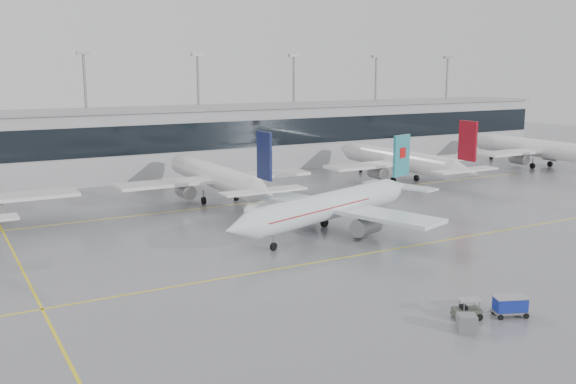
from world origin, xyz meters
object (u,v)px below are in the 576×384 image
baggage_tug (467,312)px  gse_unit (467,323)px  air_canada_jet (335,205)px  baggage_cart (510,305)px

baggage_tug → gse_unit: baggage_tug is taller
air_canada_jet → gse_unit: size_ratio=24.76×
air_canada_jet → baggage_tug: bearing=59.3°
air_canada_jet → baggage_cart: bearing=66.2°
baggage_tug → baggage_cart: 3.62m
air_canada_jet → gse_unit: (-8.07, -29.99, -2.69)m
baggage_tug → gse_unit: 2.82m
air_canada_jet → baggage_cart: size_ratio=11.27×
air_canada_jet → gse_unit: 31.17m
gse_unit → air_canada_jet: bearing=106.4°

